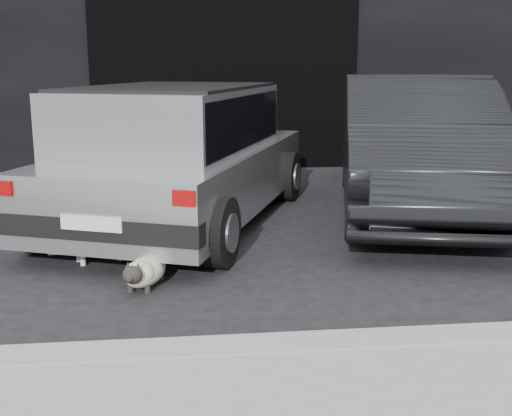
{
  "coord_description": "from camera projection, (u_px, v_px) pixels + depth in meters",
  "views": [
    {
      "loc": [
        0.36,
        -5.82,
        1.62
      ],
      "look_at": [
        0.89,
        -1.1,
        0.53
      ],
      "focal_mm": 45.0,
      "sensor_mm": 36.0,
      "label": 1
    }
  ],
  "objects": [
    {
      "name": "ground",
      "position": [
        148.0,
        240.0,
        5.96
      ],
      "size": [
        80.0,
        80.0,
        0.0
      ],
      "primitive_type": "plane",
      "color": "black",
      "rests_on": "ground"
    },
    {
      "name": "building_facade",
      "position": [
        218.0,
        10.0,
        11.33
      ],
      "size": [
        34.0,
        4.0,
        5.0
      ],
      "primitive_type": "cube",
      "color": "black",
      "rests_on": "ground"
    },
    {
      "name": "garage_opening",
      "position": [
        226.0,
        83.0,
        9.65
      ],
      "size": [
        4.0,
        0.1,
        2.6
      ],
      "primitive_type": "cube",
      "color": "black",
      "rests_on": "ground"
    },
    {
      "name": "curb",
      "position": [
        306.0,
        350.0,
        3.54
      ],
      "size": [
        18.0,
        0.25,
        0.12
      ],
      "primitive_type": "cube",
      "color": "gray",
      "rests_on": "ground"
    },
    {
      "name": "silver_hatchback",
      "position": [
        179.0,
        150.0,
        6.39
      ],
      "size": [
        2.94,
        4.13,
        1.4
      ],
      "rotation": [
        0.0,
        0.0,
        -0.37
      ],
      "color": "#A3A4A7",
      "rests_on": "ground"
    },
    {
      "name": "second_car",
      "position": [
        417.0,
        144.0,
        6.98
      ],
      "size": [
        2.55,
        4.72,
        1.48
      ],
      "primitive_type": "imported",
      "rotation": [
        0.0,
        0.0,
        -0.23
      ],
      "color": "black",
      "rests_on": "ground"
    },
    {
      "name": "cat_siamese",
      "position": [
        144.0,
        272.0,
        4.68
      ],
      "size": [
        0.39,
        0.74,
        0.26
      ],
      "rotation": [
        0.0,
        0.0,
        2.85
      ],
      "color": "beige",
      "rests_on": "ground"
    },
    {
      "name": "cat_white",
      "position": [
        103.0,
        240.0,
        5.32
      ],
      "size": [
        0.71,
        0.45,
        0.36
      ],
      "rotation": [
        0.0,
        0.0,
        -1.17
      ],
      "color": "white",
      "rests_on": "ground"
    }
  ]
}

